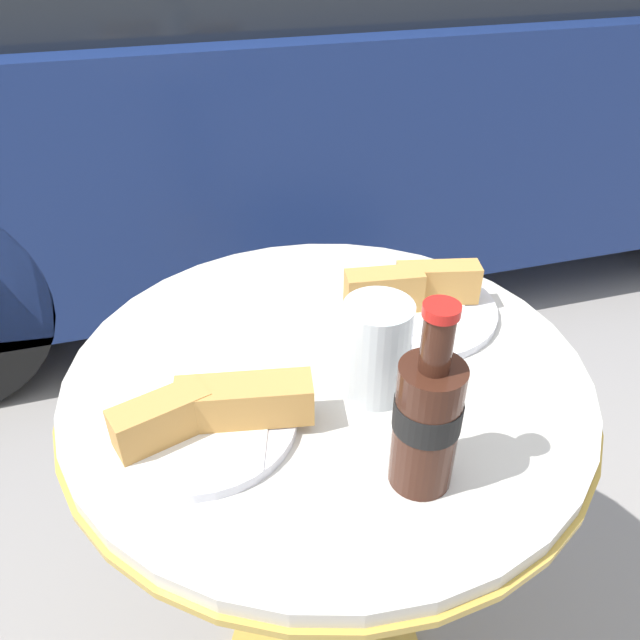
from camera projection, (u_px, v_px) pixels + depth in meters
The scene contains 6 objects.
bistro_table at pixel (326, 469), 0.89m from camera, with size 0.66×0.66×0.71m.
cola_bottle_left at pixel (427, 418), 0.59m from camera, with size 0.07×0.07×0.21m.
drinking_glass at pixel (376, 353), 0.71m from camera, with size 0.08×0.08×0.12m.
lunch_plate_near at pixel (207, 415), 0.68m from camera, with size 0.23×0.21×0.06m.
lunch_plate_far at pixel (410, 300), 0.87m from camera, with size 0.24×0.24×0.07m.
parked_car at pixel (324, 58), 2.27m from camera, with size 4.38×1.65×1.43m.
Camera 1 is at (-0.18, -0.57, 1.20)m, focal length 35.00 mm.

